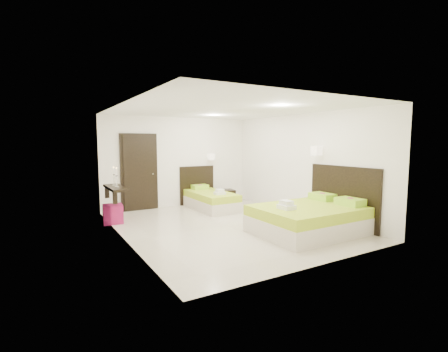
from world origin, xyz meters
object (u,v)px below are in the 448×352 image
bed_double (311,217)px  ottoman (113,214)px  bed_single (210,199)px  nightstand (225,197)px

bed_double → ottoman: 4.48m
bed_single → bed_double: size_ratio=0.85×
bed_single → ottoman: (-2.73, -0.34, -0.06)m
bed_single → nightstand: size_ratio=3.65×
bed_single → bed_double: 3.31m
bed_double → nightstand: bed_double is taller
bed_double → nightstand: (-0.00, 3.51, -0.09)m
bed_single → bed_double: (0.68, -3.24, 0.04)m
bed_double → nightstand: size_ratio=4.27×
bed_single → nightstand: bearing=21.7°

